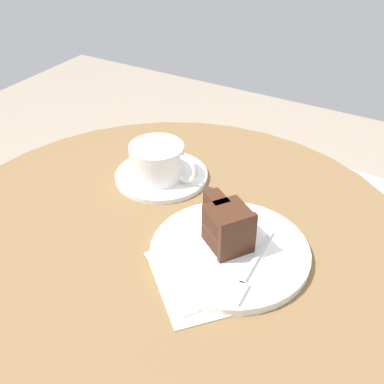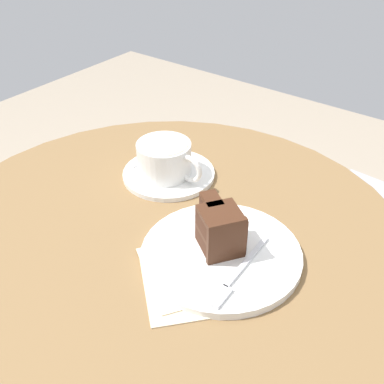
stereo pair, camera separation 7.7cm
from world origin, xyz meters
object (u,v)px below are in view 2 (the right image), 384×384
object	(u,v)px
cake_plate	(221,254)
fork	(234,277)
coffee_cup	(165,158)
saucer	(169,174)
teaspoon	(163,155)
napkin	(195,274)
cake_slice	(219,228)

from	to	relation	value
cake_plate	fork	distance (m)	0.06
coffee_cup	cake_plate	xyz separation A→B (m)	(0.20, -0.11, -0.03)
saucer	coffee_cup	xyz separation A→B (m)	(-0.00, -0.01, 0.04)
coffee_cup	cake_plate	world-z (taller)	coffee_cup
teaspoon	coffee_cup	bearing A→B (deg)	-120.31
saucer	teaspoon	size ratio (longest dim) A/B	1.62
coffee_cup	teaspoon	xyz separation A→B (m)	(-0.04, 0.05, -0.03)
coffee_cup	napkin	bearing A→B (deg)	-41.05
fork	napkin	world-z (taller)	fork
fork	napkin	xyz separation A→B (m)	(-0.05, -0.02, -0.01)
coffee_cup	fork	size ratio (longest dim) A/B	0.82
teaspoon	cake_plate	world-z (taller)	teaspoon
fork	napkin	bearing A→B (deg)	-76.22
coffee_cup	cake_slice	distance (m)	0.21
cake_plate	fork	world-z (taller)	fork
saucer	fork	xyz separation A→B (m)	(0.24, -0.16, 0.01)
cake_plate	napkin	bearing A→B (deg)	-99.21
fork	napkin	size ratio (longest dim) A/B	0.76
saucer	cake_plate	distance (m)	0.23
coffee_cup	teaspoon	distance (m)	0.07
coffee_cup	teaspoon	size ratio (longest dim) A/B	1.27
cake_slice	fork	xyz separation A→B (m)	(0.06, -0.05, -0.03)
cake_plate	coffee_cup	bearing A→B (deg)	150.19
cake_plate	cake_slice	world-z (taller)	cake_slice
saucer	teaspoon	world-z (taller)	teaspoon
teaspoon	napkin	xyz separation A→B (m)	(0.23, -0.21, -0.01)
saucer	napkin	distance (m)	0.26
teaspoon	napkin	world-z (taller)	teaspoon
cake_plate	napkin	size ratio (longest dim) A/B	1.12
teaspoon	fork	xyz separation A→B (m)	(0.29, -0.19, 0.00)
cake_plate	napkin	distance (m)	0.05
saucer	teaspoon	xyz separation A→B (m)	(-0.04, 0.04, 0.01)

